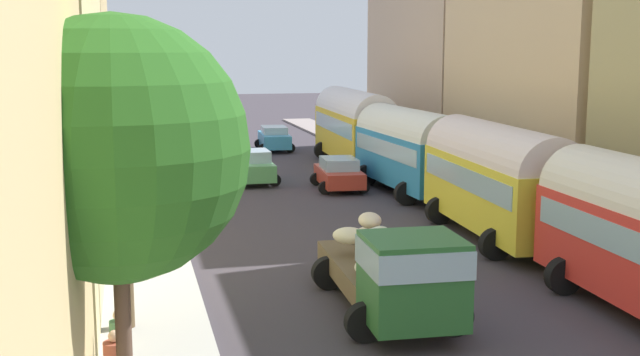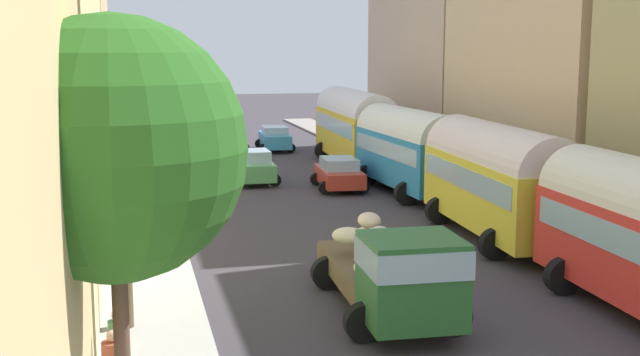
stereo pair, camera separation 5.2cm
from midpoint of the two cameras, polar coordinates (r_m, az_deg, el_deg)
ground_plane at (r=37.98m, az=-1.62°, el=-0.73°), size 154.00×154.00×0.00m
sidewalk_left at (r=37.18m, az=-12.62°, el=-1.06°), size 2.50×70.00×0.14m
sidewalk_right at (r=40.08m, az=8.57°, el=-0.20°), size 2.50×70.00×0.14m
building_left_1 at (r=23.30m, az=-20.74°, el=7.02°), size 4.12×13.32×11.85m
building_left_2 at (r=36.64m, az=-18.56°, el=6.42°), size 5.16×12.37×10.09m
building_right_2 at (r=38.01m, az=15.82°, el=9.75°), size 5.06×12.96×14.21m
building_right_3 at (r=50.36m, az=8.42°, el=7.47°), size 5.13×13.60×10.19m
parked_bus_1 at (r=28.30m, az=12.42°, el=0.13°), size 3.55×8.70×4.01m
parked_bus_2 at (r=36.53m, az=6.26°, el=2.21°), size 3.43×8.30×3.88m
parked_bus_3 at (r=45.03m, az=2.39°, el=3.86°), size 3.53×10.00×4.25m
cargo_truck_0 at (r=19.62m, az=5.25°, el=-6.53°), size 3.19×6.93×2.42m
car_0 at (r=39.36m, az=-4.82°, el=0.79°), size 2.35×3.62×1.63m
car_1 at (r=52.25m, az=-6.61°, el=2.80°), size 2.40×3.91×1.48m
car_2 at (r=37.59m, az=1.32°, el=0.33°), size 2.53×4.08×1.48m
car_3 at (r=51.86m, az=-3.29°, el=2.84°), size 2.49×4.30×1.55m
pedestrian_0 at (r=15.92m, az=-14.08°, el=-11.61°), size 0.47×0.47×1.76m
pedestrian_2 at (r=37.45m, az=-13.49°, el=0.48°), size 0.44×0.44×1.81m
pedestrian_3 at (r=29.93m, az=-11.83°, el=-1.82°), size 0.52×0.52×1.66m
roadside_tree_0 at (r=12.06m, az=-14.38°, el=1.96°), size 3.93×3.93×7.11m
roadside_tree_1 at (r=18.62m, az=-14.11°, el=3.55°), size 3.54×3.54×6.63m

